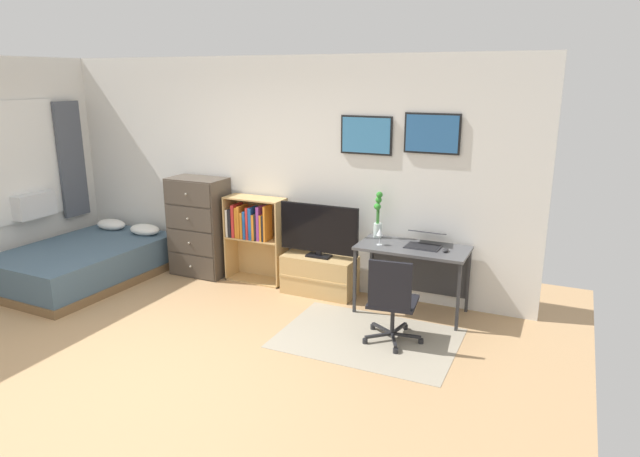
# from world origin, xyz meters

# --- Properties ---
(ground_plane) EXTENTS (7.20, 7.20, 0.00)m
(ground_plane) POSITION_xyz_m (0.00, 0.00, 0.00)
(ground_plane) COLOR tan
(wall_back_with_posters) EXTENTS (6.12, 0.09, 2.70)m
(wall_back_with_posters) POSITION_xyz_m (0.02, 2.43, 1.36)
(wall_back_with_posters) COLOR silver
(wall_back_with_posters) RESTS_ON ground_plane
(area_rug) EXTENTS (1.70, 1.20, 0.01)m
(area_rug) POSITION_xyz_m (1.59, 1.29, 0.00)
(area_rug) COLOR #9E937F
(area_rug) RESTS_ON ground_plane
(bed) EXTENTS (1.44, 2.07, 0.58)m
(bed) POSITION_xyz_m (-2.17, 1.36, 0.23)
(bed) COLOR brown
(bed) RESTS_ON ground_plane
(dresser) EXTENTS (0.72, 0.46, 1.25)m
(dresser) POSITION_xyz_m (-1.01, 2.15, 0.62)
(dresser) COLOR #4C4238
(dresser) RESTS_ON ground_plane
(bookshelf) EXTENTS (0.74, 0.30, 1.06)m
(bookshelf) POSITION_xyz_m (-0.26, 2.21, 0.65)
(bookshelf) COLOR tan
(bookshelf) RESTS_ON ground_plane
(tv_stand) EXTENTS (0.85, 0.41, 0.46)m
(tv_stand) POSITION_xyz_m (0.67, 2.17, 0.23)
(tv_stand) COLOR tan
(tv_stand) RESTS_ON ground_plane
(television) EXTENTS (0.96, 0.16, 0.62)m
(television) POSITION_xyz_m (0.67, 2.15, 0.77)
(television) COLOR black
(television) RESTS_ON tv_stand
(desk) EXTENTS (1.16, 0.58, 0.74)m
(desk) POSITION_xyz_m (1.79, 2.16, 0.60)
(desk) COLOR #4C4C4F
(desk) RESTS_ON ground_plane
(office_chair) EXTENTS (0.57, 0.58, 0.86)m
(office_chair) POSITION_xyz_m (1.82, 1.27, 0.46)
(office_chair) COLOR #232326
(office_chair) RESTS_ON ground_plane
(laptop) EXTENTS (0.37, 0.40, 0.16)m
(laptop) POSITION_xyz_m (1.89, 2.17, 0.80)
(laptop) COLOR #333338
(laptop) RESTS_ON desk
(computer_mouse) EXTENTS (0.06, 0.10, 0.03)m
(computer_mouse) POSITION_xyz_m (2.14, 2.04, 0.76)
(computer_mouse) COLOR #262628
(computer_mouse) RESTS_ON desk
(bamboo_vase) EXTENTS (0.09, 0.10, 0.52)m
(bamboo_vase) POSITION_xyz_m (1.33, 2.26, 0.98)
(bamboo_vase) COLOR silver
(bamboo_vase) RESTS_ON desk
(wine_glass) EXTENTS (0.07, 0.07, 0.18)m
(wine_glass) POSITION_xyz_m (1.45, 1.99, 0.87)
(wine_glass) COLOR silver
(wine_glass) RESTS_ON desk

